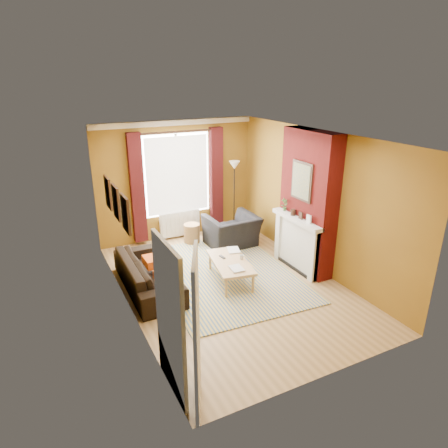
% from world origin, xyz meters
% --- Properties ---
extents(ground, '(5.50, 5.50, 0.00)m').
position_xyz_m(ground, '(0.00, 0.00, 0.00)').
color(ground, olive).
rests_on(ground, ground).
extents(room_walls, '(3.82, 5.54, 2.83)m').
position_xyz_m(room_walls, '(0.64, 0.27, 1.39)').
color(room_walls, brown).
rests_on(room_walls, ground).
extents(striped_rug, '(2.76, 3.68, 0.02)m').
position_xyz_m(striped_rug, '(0.09, 0.43, 0.01)').
color(striped_rug, '#32578B').
rests_on(striped_rug, ground).
extents(sofa, '(0.84, 2.12, 0.62)m').
position_xyz_m(sofa, '(-1.42, 0.56, 0.31)').
color(sofa, black).
rests_on(sofa, ground).
extents(armchair, '(1.15, 1.01, 0.73)m').
position_xyz_m(armchair, '(0.89, 1.62, 0.36)').
color(armchair, black).
rests_on(armchair, ground).
extents(coffee_table, '(0.85, 1.37, 0.42)m').
position_xyz_m(coffee_table, '(0.08, 0.13, 0.38)').
color(coffee_table, tan).
rests_on(coffee_table, ground).
extents(wicker_stool, '(0.49, 0.49, 0.47)m').
position_xyz_m(wicker_stool, '(0.12, 2.19, 0.23)').
color(wicker_stool, olive).
rests_on(wicker_stool, ground).
extents(floor_lamp, '(0.30, 0.30, 1.81)m').
position_xyz_m(floor_lamp, '(1.36, 2.40, 1.43)').
color(floor_lamp, black).
rests_on(floor_lamp, ground).
extents(book_a, '(0.24, 0.32, 0.03)m').
position_xyz_m(book_a, '(-0.09, -0.22, 0.44)').
color(book_a, '#999999').
rests_on(book_a, coffee_table).
extents(book_b, '(0.32, 0.38, 0.02)m').
position_xyz_m(book_b, '(0.24, 0.56, 0.44)').
color(book_b, '#999999').
rests_on(book_b, coffee_table).
extents(mug, '(0.09, 0.09, 0.08)m').
position_xyz_m(mug, '(0.31, 0.11, 0.47)').
color(mug, '#999999').
rests_on(mug, coffee_table).
extents(tv_remote, '(0.07, 0.16, 0.02)m').
position_xyz_m(tv_remote, '(0.01, 0.34, 0.44)').
color(tv_remote, '#262628').
rests_on(tv_remote, coffee_table).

